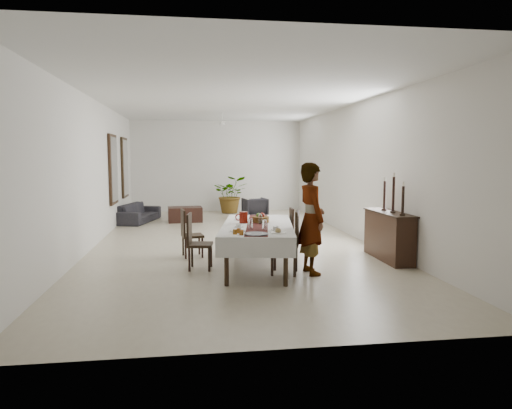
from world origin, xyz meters
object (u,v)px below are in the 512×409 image
Objects in this scene: red_pitcher at (243,217)px; sofa at (139,213)px; woman at (311,219)px; sideboard_body at (389,236)px; dining_table_top at (258,226)px.

red_pitcher reaches higher than sofa.
woman is at bearing -33.84° from red_pitcher.
red_pitcher reaches higher than sideboard_body.
dining_table_top reaches higher than sofa.
sideboard_body is (1.72, 0.81, -0.48)m from woman.
dining_table_top is 1.65× the size of sideboard_body.
woman is 0.98× the size of sofa.
dining_table_top is 1.31× the size of woman.
woman is (0.82, -0.51, 0.19)m from dining_table_top.
sideboard_body is 7.81m from sofa.
woman is (1.05, -0.70, 0.05)m from red_pitcher.
dining_table_top is 6.67m from sofa.
dining_table_top is 0.99m from woman.
woman is at bearing -136.53° from sofa.
woman is at bearing -22.74° from dining_table_top.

